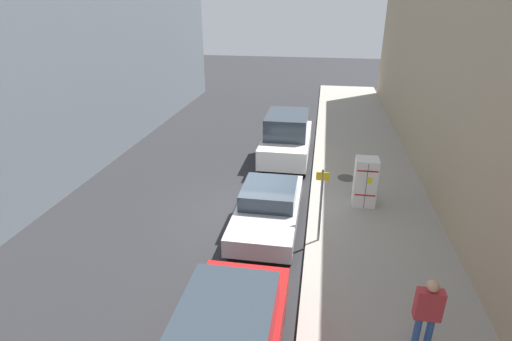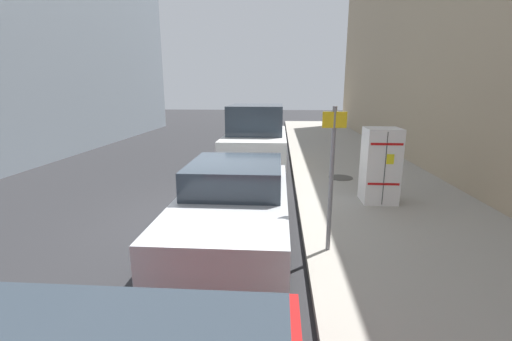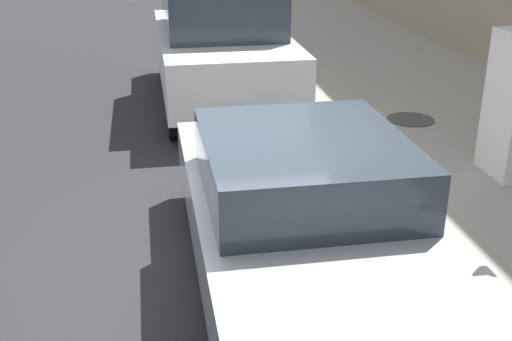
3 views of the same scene
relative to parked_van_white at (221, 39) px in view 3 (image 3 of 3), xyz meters
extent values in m
plane|color=#28282B|center=(0.54, 5.24, -1.08)|extent=(80.00, 80.00, 0.00)
cylinder|color=#47443F|center=(-2.63, 1.89, -0.94)|extent=(0.70, 0.70, 0.02)
cube|color=silver|center=(0.00, 0.00, -0.29)|extent=(2.03, 4.65, 0.85)
cube|color=#2D3842|center=(0.00, 0.00, 0.61)|extent=(1.78, 2.56, 0.95)
cylinder|color=black|center=(-0.88, 1.71, -0.71)|extent=(0.22, 0.73, 0.73)
cylinder|color=black|center=(0.88, 1.71, -0.71)|extent=(0.22, 0.73, 0.73)
cylinder|color=black|center=(-0.88, -1.71, -0.71)|extent=(0.22, 0.73, 0.73)
cylinder|color=black|center=(0.88, -1.71, -0.71)|extent=(0.22, 0.73, 0.73)
cube|color=silver|center=(0.00, 5.94, -0.48)|extent=(1.90, 4.57, 0.55)
cube|color=#2D3842|center=(0.00, 5.71, 0.05)|extent=(1.67, 1.92, 0.50)
cylinder|color=black|center=(-0.82, 4.23, -0.75)|extent=(0.22, 0.66, 0.66)
cylinder|color=black|center=(0.82, 4.23, -0.75)|extent=(0.22, 0.66, 0.66)
camera|label=1|loc=(-1.47, 16.93, 5.73)|focal=28.00mm
camera|label=2|loc=(-0.80, 11.82, 1.60)|focal=24.00mm
camera|label=3|loc=(1.26, 10.55, 2.10)|focal=45.00mm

